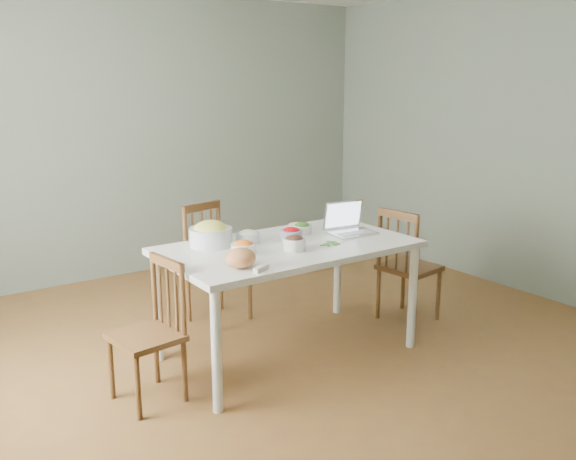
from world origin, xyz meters
TOP-DOWN VIEW (x-y plane):
  - floor at (0.00, 0.00)m, footprint 5.00×5.00m
  - wall_back at (0.00, 2.50)m, footprint 5.00×0.00m
  - wall_right at (2.50, 0.00)m, footprint 0.00×5.00m
  - dining_table at (-0.02, 0.06)m, footprint 1.70×0.95m
  - chair_far at (-0.12, 0.88)m, footprint 0.50×0.49m
  - chair_left at (-1.09, 0.00)m, footprint 0.41×0.42m
  - chair_right at (1.14, 0.04)m, footprint 0.44×0.45m
  - bread_boule at (-0.56, -0.21)m, footprint 0.23×0.23m
  - butter_stick at (-0.50, -0.35)m, footprint 0.12×0.08m
  - bowl_squash at (-0.47, 0.33)m, footprint 0.36×0.36m
  - bowl_carrot at (-0.40, 0.02)m, footprint 0.17×0.17m
  - bowl_onion at (-0.22, 0.25)m, footprint 0.21×0.21m
  - bowl_mushroom at (-0.07, -0.09)m, footprint 0.19×0.19m
  - bowl_redpep at (0.06, 0.14)m, footprint 0.16×0.16m
  - bowl_broccoli at (0.23, 0.24)m, footprint 0.17×0.17m
  - flatbread at (0.36, 0.44)m, footprint 0.19×0.19m
  - basil_bunch at (0.20, -0.10)m, footprint 0.18×0.18m
  - laptop at (0.53, 0.03)m, footprint 0.35×0.30m

SIDE VIEW (x-z plane):
  - floor at x=0.00m, z-range 0.00..0.00m
  - dining_table at x=-0.02m, z-range 0.00..0.80m
  - chair_left at x=-1.09m, z-range 0.00..0.86m
  - chair_right at x=1.14m, z-range 0.00..0.91m
  - chair_far at x=-0.12m, z-range 0.00..0.94m
  - flatbread at x=0.36m, z-range 0.80..0.81m
  - basil_bunch at x=0.20m, z-range 0.80..0.81m
  - butter_stick at x=-0.50m, z-range 0.80..0.83m
  - bowl_broccoli at x=0.23m, z-range 0.80..0.88m
  - bowl_onion at x=-0.22m, z-range 0.80..0.88m
  - bowl_redpep at x=0.06m, z-range 0.80..0.88m
  - bowl_carrot at x=-0.40m, z-range 0.80..0.88m
  - bowl_mushroom at x=-0.07m, z-range 0.80..0.89m
  - bread_boule at x=-0.56m, z-range 0.80..0.91m
  - bowl_squash at x=-0.47m, z-range 0.80..0.96m
  - laptop at x=0.53m, z-range 0.80..1.02m
  - wall_back at x=0.00m, z-range 0.00..2.70m
  - wall_right at x=2.50m, z-range 0.00..2.70m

